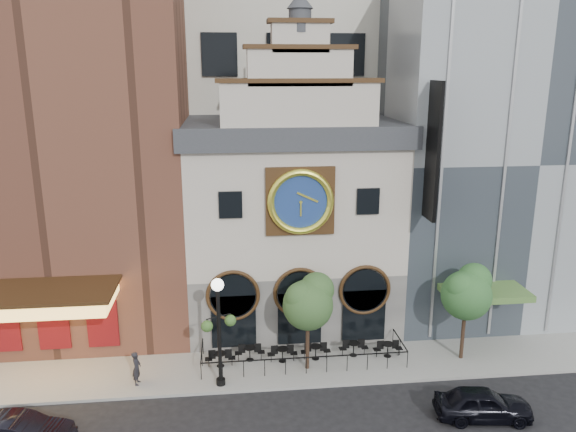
{
  "coord_description": "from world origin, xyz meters",
  "views": [
    {
      "loc": [
        -3.71,
        -24.11,
        15.34
      ],
      "look_at": [
        -0.41,
        6.0,
        7.21
      ],
      "focal_mm": 35.0,
      "sensor_mm": 36.0,
      "label": 1
    }
  ],
  "objects_px": {
    "bistro_1": "(250,352)",
    "pedestrian": "(137,368)",
    "bistro_0": "(220,358)",
    "tree_right": "(467,291)",
    "bistro_2": "(282,354)",
    "bistro_5": "(388,349)",
    "lamppost": "(219,320)",
    "bistro_4": "(354,348)",
    "tree_left": "(309,301)",
    "car_right": "(483,404)",
    "bistro_3": "(316,351)",
    "car_left": "(21,432)"
  },
  "relations": [
    {
      "from": "bistro_3",
      "to": "bistro_5",
      "type": "xyz_separation_m",
      "value": [
        3.91,
        -0.17,
        0.0
      ]
    },
    {
      "from": "bistro_0",
      "to": "bistro_1",
      "type": "bearing_deg",
      "value": 16.37
    },
    {
      "from": "bistro_4",
      "to": "lamppost",
      "type": "height_order",
      "value": "lamppost"
    },
    {
      "from": "bistro_0",
      "to": "bistro_2",
      "type": "bearing_deg",
      "value": 2.39
    },
    {
      "from": "tree_left",
      "to": "tree_right",
      "type": "distance_m",
      "value": 8.37
    },
    {
      "from": "bistro_2",
      "to": "lamppost",
      "type": "relative_size",
      "value": 0.28
    },
    {
      "from": "car_left",
      "to": "lamppost",
      "type": "distance_m",
      "value": 9.42
    },
    {
      "from": "bistro_2",
      "to": "lamppost",
      "type": "bearing_deg",
      "value": -149.93
    },
    {
      "from": "bistro_4",
      "to": "tree_right",
      "type": "height_order",
      "value": "tree_right"
    },
    {
      "from": "bistro_4",
      "to": "car_left",
      "type": "distance_m",
      "value": 16.34
    },
    {
      "from": "bistro_2",
      "to": "tree_left",
      "type": "xyz_separation_m",
      "value": [
        1.26,
        -0.78,
        3.29
      ]
    },
    {
      "from": "bistro_3",
      "to": "tree_left",
      "type": "xyz_separation_m",
      "value": [
        -0.53,
        -0.86,
        3.29
      ]
    },
    {
      "from": "bistro_3",
      "to": "bistro_4",
      "type": "distance_m",
      "value": 2.1
    },
    {
      "from": "bistro_1",
      "to": "bistro_3",
      "type": "xyz_separation_m",
      "value": [
        3.5,
        -0.24,
        0.0
      ]
    },
    {
      "from": "bistro_2",
      "to": "lamppost",
      "type": "distance_m",
      "value": 4.78
    },
    {
      "from": "tree_left",
      "to": "car_right",
      "type": "bearing_deg",
      "value": -34.39
    },
    {
      "from": "car_right",
      "to": "pedestrian",
      "type": "height_order",
      "value": "pedestrian"
    },
    {
      "from": "bistro_3",
      "to": "lamppost",
      "type": "distance_m",
      "value": 6.16
    },
    {
      "from": "bistro_3",
      "to": "bistro_4",
      "type": "xyz_separation_m",
      "value": [
        2.09,
        0.13,
        0.0
      ]
    },
    {
      "from": "bistro_2",
      "to": "bistro_5",
      "type": "xyz_separation_m",
      "value": [
        5.7,
        -0.09,
        0.0
      ]
    },
    {
      "from": "bistro_1",
      "to": "car_left",
      "type": "xyz_separation_m",
      "value": [
        -9.72,
        -5.82,
        0.08
      ]
    },
    {
      "from": "bistro_0",
      "to": "tree_left",
      "type": "height_order",
      "value": "tree_left"
    },
    {
      "from": "bistro_1",
      "to": "pedestrian",
      "type": "bearing_deg",
      "value": -163.26
    },
    {
      "from": "bistro_4",
      "to": "tree_left",
      "type": "bearing_deg",
      "value": -159.37
    },
    {
      "from": "bistro_3",
      "to": "car_right",
      "type": "xyz_separation_m",
      "value": [
        6.66,
        -5.78,
        0.11
      ]
    },
    {
      "from": "bistro_3",
      "to": "tree_right",
      "type": "xyz_separation_m",
      "value": [
        7.84,
        -0.69,
        3.37
      ]
    },
    {
      "from": "car_right",
      "to": "lamppost",
      "type": "height_order",
      "value": "lamppost"
    },
    {
      "from": "bistro_0",
      "to": "bistro_1",
      "type": "relative_size",
      "value": 1.0
    },
    {
      "from": "bistro_5",
      "to": "bistro_0",
      "type": "bearing_deg",
      "value": -179.67
    },
    {
      "from": "bistro_0",
      "to": "tree_right",
      "type": "distance_m",
      "value": 13.34
    },
    {
      "from": "bistro_1",
      "to": "pedestrian",
      "type": "distance_m",
      "value": 5.88
    },
    {
      "from": "bistro_2",
      "to": "tree_right",
      "type": "height_order",
      "value": "tree_right"
    },
    {
      "from": "bistro_0",
      "to": "bistro_1",
      "type": "height_order",
      "value": "same"
    },
    {
      "from": "bistro_5",
      "to": "car_left",
      "type": "distance_m",
      "value": 17.96
    },
    {
      "from": "bistro_1",
      "to": "car_left",
      "type": "distance_m",
      "value": 11.33
    },
    {
      "from": "pedestrian",
      "to": "bistro_0",
      "type": "bearing_deg",
      "value": -67.38
    },
    {
      "from": "bistro_0",
      "to": "bistro_3",
      "type": "height_order",
      "value": "same"
    },
    {
      "from": "car_right",
      "to": "pedestrian",
      "type": "bearing_deg",
      "value": 81.7
    },
    {
      "from": "car_left",
      "to": "tree_left",
      "type": "xyz_separation_m",
      "value": [
        12.69,
        4.72,
        3.22
      ]
    },
    {
      "from": "lamppost",
      "to": "bistro_2",
      "type": "bearing_deg",
      "value": 5.6
    },
    {
      "from": "car_left",
      "to": "tree_right",
      "type": "distance_m",
      "value": 21.87
    },
    {
      "from": "bistro_4",
      "to": "pedestrian",
      "type": "relative_size",
      "value": 0.92
    },
    {
      "from": "bistro_5",
      "to": "car_right",
      "type": "height_order",
      "value": "car_right"
    },
    {
      "from": "bistro_1",
      "to": "bistro_2",
      "type": "xyz_separation_m",
      "value": [
        1.71,
        -0.32,
        0.0
      ]
    },
    {
      "from": "bistro_0",
      "to": "bistro_5",
      "type": "xyz_separation_m",
      "value": [
        8.96,
        0.05,
        0.0
      ]
    },
    {
      "from": "bistro_0",
      "to": "car_left",
      "type": "distance_m",
      "value": 9.77
    },
    {
      "from": "bistro_5",
      "to": "bistro_2",
      "type": "bearing_deg",
      "value": 179.14
    },
    {
      "from": "car_right",
      "to": "bistro_5",
      "type": "bearing_deg",
      "value": 33.22
    },
    {
      "from": "bistro_3",
      "to": "bistro_4",
      "type": "relative_size",
      "value": 1.0
    },
    {
      "from": "bistro_4",
      "to": "car_right",
      "type": "height_order",
      "value": "car_right"
    }
  ]
}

